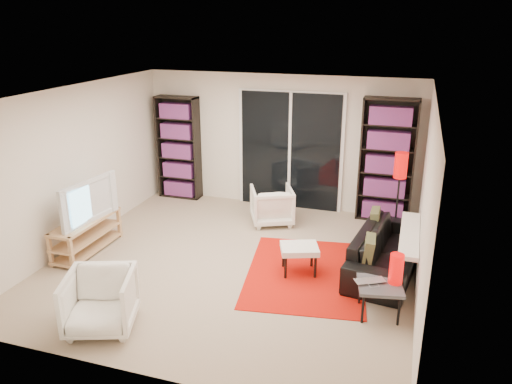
{
  "coord_description": "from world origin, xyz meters",
  "views": [
    {
      "loc": [
        2.27,
        -6.0,
        3.32
      ],
      "look_at": [
        0.25,
        0.3,
        1.0
      ],
      "focal_mm": 35.0,
      "sensor_mm": 36.0,
      "label": 1
    }
  ],
  "objects_px": {
    "tv_stand": "(87,235)",
    "sofa": "(387,250)",
    "armchair_back": "(272,205)",
    "floor_lamp": "(400,174)",
    "ottoman": "(299,250)",
    "side_table": "(380,287)",
    "armchair_front": "(100,301)",
    "bookshelf_left": "(179,148)",
    "bookshelf_right": "(387,161)"
  },
  "relations": [
    {
      "from": "sofa",
      "to": "floor_lamp",
      "type": "distance_m",
      "value": 1.26
    },
    {
      "from": "tv_stand",
      "to": "armchair_back",
      "type": "relative_size",
      "value": 1.83
    },
    {
      "from": "tv_stand",
      "to": "sofa",
      "type": "relative_size",
      "value": 0.64
    },
    {
      "from": "side_table",
      "to": "floor_lamp",
      "type": "height_order",
      "value": "floor_lamp"
    },
    {
      "from": "sofa",
      "to": "side_table",
      "type": "bearing_deg",
      "value": -172.79
    },
    {
      "from": "tv_stand",
      "to": "sofa",
      "type": "xyz_separation_m",
      "value": [
        4.3,
        0.78,
        0.03
      ]
    },
    {
      "from": "side_table",
      "to": "tv_stand",
      "type": "bearing_deg",
      "value": 174.61
    },
    {
      "from": "sofa",
      "to": "ottoman",
      "type": "relative_size",
      "value": 3.25
    },
    {
      "from": "bookshelf_right",
      "to": "armchair_back",
      "type": "xyz_separation_m",
      "value": [
        -1.78,
        -0.74,
        -0.73
      ]
    },
    {
      "from": "floor_lamp",
      "to": "bookshelf_right",
      "type": "bearing_deg",
      "value": 105.52
    },
    {
      "from": "ottoman",
      "to": "floor_lamp",
      "type": "distance_m",
      "value": 2.01
    },
    {
      "from": "bookshelf_left",
      "to": "tv_stand",
      "type": "height_order",
      "value": "bookshelf_left"
    },
    {
      "from": "armchair_front",
      "to": "ottoman",
      "type": "bearing_deg",
      "value": 27.17
    },
    {
      "from": "tv_stand",
      "to": "floor_lamp",
      "type": "xyz_separation_m",
      "value": [
        4.35,
        1.74,
        0.84
      ]
    },
    {
      "from": "sofa",
      "to": "tv_stand",
      "type": "bearing_deg",
      "value": 108.06
    },
    {
      "from": "tv_stand",
      "to": "sofa",
      "type": "bearing_deg",
      "value": 10.3
    },
    {
      "from": "tv_stand",
      "to": "armchair_front",
      "type": "bearing_deg",
      "value": -50.38
    },
    {
      "from": "tv_stand",
      "to": "ottoman",
      "type": "xyz_separation_m",
      "value": [
        3.17,
        0.31,
        0.08
      ]
    },
    {
      "from": "sofa",
      "to": "ottoman",
      "type": "distance_m",
      "value": 1.23
    },
    {
      "from": "tv_stand",
      "to": "armchair_back",
      "type": "height_order",
      "value": "armchair_back"
    },
    {
      "from": "armchair_back",
      "to": "armchair_front",
      "type": "relative_size",
      "value": 0.93
    },
    {
      "from": "armchair_back",
      "to": "armchair_front",
      "type": "xyz_separation_m",
      "value": [
        -0.97,
        -3.53,
        0.02
      ]
    },
    {
      "from": "tv_stand",
      "to": "ottoman",
      "type": "bearing_deg",
      "value": 5.52
    },
    {
      "from": "ottoman",
      "to": "side_table",
      "type": "xyz_separation_m",
      "value": [
        1.12,
        -0.71,
        0.02
      ]
    },
    {
      "from": "tv_stand",
      "to": "armchair_back",
      "type": "bearing_deg",
      "value": 39.18
    },
    {
      "from": "armchair_front",
      "to": "bookshelf_right",
      "type": "bearing_deg",
      "value": 37.42
    },
    {
      "from": "bookshelf_left",
      "to": "sofa",
      "type": "relative_size",
      "value": 0.98
    },
    {
      "from": "armchair_back",
      "to": "floor_lamp",
      "type": "relative_size",
      "value": 0.48
    },
    {
      "from": "bookshelf_left",
      "to": "armchair_front",
      "type": "bearing_deg",
      "value": -75.57
    },
    {
      "from": "bookshelf_left",
      "to": "armchair_front",
      "type": "xyz_separation_m",
      "value": [
        1.1,
        -4.27,
        -0.64
      ]
    },
    {
      "from": "ottoman",
      "to": "bookshelf_left",
      "type": "bearing_deg",
      "value": 141.38
    },
    {
      "from": "sofa",
      "to": "bookshelf_left",
      "type": "bearing_deg",
      "value": 73.19
    },
    {
      "from": "side_table",
      "to": "bookshelf_right",
      "type": "bearing_deg",
      "value": 93.51
    },
    {
      "from": "bookshelf_right",
      "to": "sofa",
      "type": "distance_m",
      "value": 2.01
    },
    {
      "from": "bookshelf_right",
      "to": "side_table",
      "type": "bearing_deg",
      "value": -86.49
    },
    {
      "from": "bookshelf_right",
      "to": "side_table",
      "type": "relative_size",
      "value": 3.56
    },
    {
      "from": "ottoman",
      "to": "floor_lamp",
      "type": "xyz_separation_m",
      "value": [
        1.18,
        1.44,
        0.76
      ]
    },
    {
      "from": "bookshelf_left",
      "to": "floor_lamp",
      "type": "bearing_deg",
      "value": -12.24
    },
    {
      "from": "armchair_back",
      "to": "ottoman",
      "type": "height_order",
      "value": "armchair_back"
    },
    {
      "from": "bookshelf_left",
      "to": "tv_stand",
      "type": "bearing_deg",
      "value": -95.54
    },
    {
      "from": "armchair_front",
      "to": "floor_lamp",
      "type": "relative_size",
      "value": 0.52
    },
    {
      "from": "tv_stand",
      "to": "sofa",
      "type": "height_order",
      "value": "sofa"
    },
    {
      "from": "side_table",
      "to": "floor_lamp",
      "type": "xyz_separation_m",
      "value": [
        0.06,
        2.15,
        0.74
      ]
    },
    {
      "from": "bookshelf_left",
      "to": "armchair_front",
      "type": "distance_m",
      "value": 4.45
    },
    {
      "from": "tv_stand",
      "to": "side_table",
      "type": "bearing_deg",
      "value": -5.39
    },
    {
      "from": "floor_lamp",
      "to": "bookshelf_left",
      "type": "bearing_deg",
      "value": 167.76
    },
    {
      "from": "bookshelf_right",
      "to": "floor_lamp",
      "type": "height_order",
      "value": "bookshelf_right"
    },
    {
      "from": "bookshelf_left",
      "to": "armchair_back",
      "type": "distance_m",
      "value": 2.29
    },
    {
      "from": "bookshelf_right",
      "to": "armchair_front",
      "type": "relative_size",
      "value": 2.82
    },
    {
      "from": "ottoman",
      "to": "armchair_back",
      "type": "bearing_deg",
      "value": 118.03
    }
  ]
}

